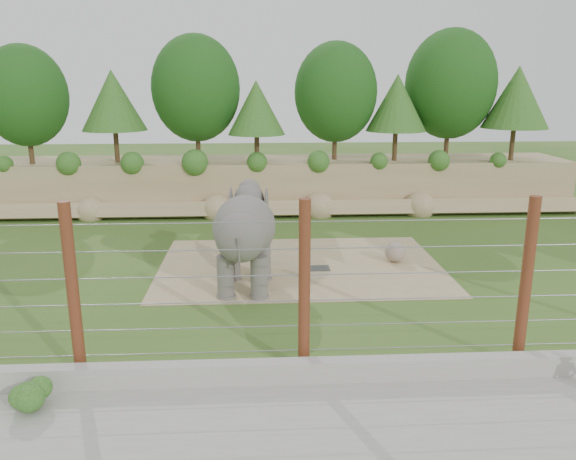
{
  "coord_description": "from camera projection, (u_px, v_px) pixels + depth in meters",
  "views": [
    {
      "loc": [
        -1.0,
        -16.06,
        6.38
      ],
      "look_at": [
        0.0,
        2.0,
        1.6
      ],
      "focal_mm": 35.0,
      "sensor_mm": 36.0,
      "label": 1
    }
  ],
  "objects": [
    {
      "name": "dirt_patch",
      "position": [
        300.0,
        266.0,
        20.11
      ],
      "size": [
        10.0,
        7.0,
        0.02
      ],
      "primitive_type": "cube",
      "color": "tan",
      "rests_on": "ground"
    },
    {
      "name": "walkway",
      "position": [
        315.0,
        436.0,
        10.43
      ],
      "size": [
        26.0,
        4.0,
        0.01
      ],
      "primitive_type": "cube",
      "color": "#9D9991",
      "rests_on": "ground"
    },
    {
      "name": "barrier_fence",
      "position": [
        304.0,
        288.0,
        12.33
      ],
      "size": [
        20.26,
        0.26,
        4.0
      ],
      "color": "#5E2416",
      "rests_on": "ground"
    },
    {
      "name": "ground",
      "position": [
        292.0,
        297.0,
        17.19
      ],
      "size": [
        90.0,
        90.0,
        0.0
      ],
      "primitive_type": "plane",
      "color": "#3A5D1F",
      "rests_on": "ground"
    },
    {
      "name": "back_embankment",
      "position": [
        288.0,
        131.0,
        28.44
      ],
      "size": [
        30.0,
        5.52,
        8.77
      ],
      "color": "#9F825E",
      "rests_on": "ground"
    },
    {
      "name": "retaining_wall",
      "position": [
        306.0,
        371.0,
        12.3
      ],
      "size": [
        26.0,
        0.35,
        0.5
      ],
      "primitive_type": "cube",
      "color": "#9D9991",
      "rests_on": "ground"
    },
    {
      "name": "elephant",
      "position": [
        245.0,
        241.0,
        17.52
      ],
      "size": [
        1.98,
        4.0,
        3.14
      ],
      "primitive_type": null,
      "rotation": [
        0.0,
        0.0,
        -0.08
      ],
      "color": "#625C57",
      "rests_on": "ground"
    },
    {
      "name": "drain_grate",
      "position": [
        315.0,
        268.0,
        19.73
      ],
      "size": [
        1.0,
        0.6,
        0.03
      ],
      "primitive_type": "cube",
      "color": "#262628",
      "rests_on": "dirt_patch"
    },
    {
      "name": "walkway_shrub",
      "position": [
        34.0,
        396.0,
        11.21
      ],
      "size": [
        0.6,
        0.6,
        0.6
      ],
      "primitive_type": "sphere",
      "color": "#25571D",
      "rests_on": "walkway"
    },
    {
      "name": "stone_ball",
      "position": [
        395.0,
        252.0,
        20.41
      ],
      "size": [
        0.74,
        0.74,
        0.74
      ],
      "primitive_type": "sphere",
      "color": "gray",
      "rests_on": "dirt_patch"
    }
  ]
}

